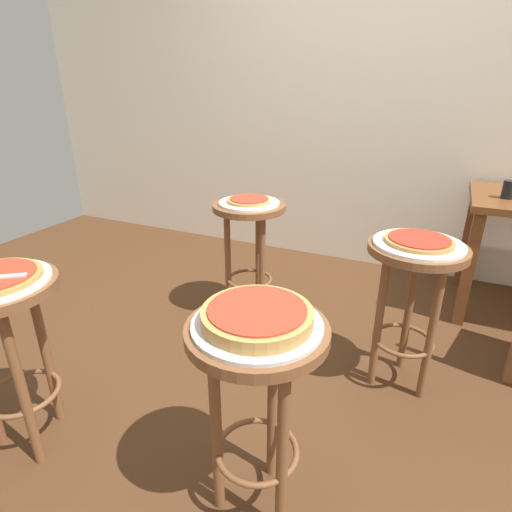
{
  "coord_description": "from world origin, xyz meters",
  "views": [
    {
      "loc": [
        0.51,
        -1.53,
        1.33
      ],
      "look_at": [
        -0.18,
        -0.02,
        0.63
      ],
      "focal_mm": 29.04,
      "sensor_mm": 36.0,
      "label": 1
    }
  ],
  "objects_px": {
    "stool_foreground": "(5,328)",
    "serving_plate_leftside": "(419,244)",
    "serving_plate_rear": "(249,203)",
    "pizza_rear": "(249,200)",
    "serving_plate_middle": "(257,324)",
    "cup_near_edge": "(509,190)",
    "pizza_leftside": "(419,240)",
    "stool_leftside": "(412,283)",
    "stool_rear": "(249,234)",
    "stool_middle": "(257,377)",
    "pizza_middle": "(257,316)"
  },
  "relations": [
    {
      "from": "pizza_middle",
      "to": "stool_leftside",
      "type": "distance_m",
      "value": 0.94
    },
    {
      "from": "stool_foreground",
      "to": "stool_middle",
      "type": "distance_m",
      "value": 0.94
    },
    {
      "from": "pizza_rear",
      "to": "serving_plate_leftside",
      "type": "bearing_deg",
      "value": -16.85
    },
    {
      "from": "serving_plate_leftside",
      "to": "stool_rear",
      "type": "height_order",
      "value": "serving_plate_leftside"
    },
    {
      "from": "pizza_rear",
      "to": "stool_middle",
      "type": "bearing_deg",
      "value": -63.34
    },
    {
      "from": "serving_plate_leftside",
      "to": "stool_rear",
      "type": "bearing_deg",
      "value": 163.15
    },
    {
      "from": "serving_plate_rear",
      "to": "pizza_middle",
      "type": "bearing_deg",
      "value": -63.34
    },
    {
      "from": "stool_foreground",
      "to": "cup_near_edge",
      "type": "xyz_separation_m",
      "value": [
        1.67,
        1.89,
        0.25
      ]
    },
    {
      "from": "serving_plate_middle",
      "to": "serving_plate_rear",
      "type": "height_order",
      "value": "same"
    },
    {
      "from": "pizza_middle",
      "to": "serving_plate_leftside",
      "type": "relative_size",
      "value": 0.84
    },
    {
      "from": "pizza_leftside",
      "to": "pizza_rear",
      "type": "height_order",
      "value": "same"
    },
    {
      "from": "pizza_middle",
      "to": "stool_middle",
      "type": "bearing_deg",
      "value": 0.0
    },
    {
      "from": "serving_plate_middle",
      "to": "stool_rear",
      "type": "relative_size",
      "value": 0.53
    },
    {
      "from": "stool_middle",
      "to": "pizza_rear",
      "type": "xyz_separation_m",
      "value": [
        -0.57,
        1.13,
        0.2
      ]
    },
    {
      "from": "pizza_leftside",
      "to": "cup_near_edge",
      "type": "xyz_separation_m",
      "value": [
        0.39,
        0.91,
        0.05
      ]
    },
    {
      "from": "stool_foreground",
      "to": "serving_plate_rear",
      "type": "height_order",
      "value": "serving_plate_rear"
    },
    {
      "from": "stool_leftside",
      "to": "pizza_rear",
      "type": "height_order",
      "value": "pizza_rear"
    },
    {
      "from": "stool_middle",
      "to": "pizza_leftside",
      "type": "relative_size",
      "value": 2.5
    },
    {
      "from": "stool_rear",
      "to": "stool_middle",
      "type": "bearing_deg",
      "value": -63.34
    },
    {
      "from": "stool_leftside",
      "to": "pizza_rear",
      "type": "distance_m",
      "value": 0.98
    },
    {
      "from": "pizza_rear",
      "to": "stool_leftside",
      "type": "bearing_deg",
      "value": -16.85
    },
    {
      "from": "pizza_middle",
      "to": "pizza_leftside",
      "type": "xyz_separation_m",
      "value": [
        0.35,
        0.85,
        -0.01
      ]
    },
    {
      "from": "serving_plate_middle",
      "to": "serving_plate_rear",
      "type": "relative_size",
      "value": 1.09
    },
    {
      "from": "pizza_leftside",
      "to": "stool_rear",
      "type": "bearing_deg",
      "value": 163.15
    },
    {
      "from": "pizza_middle",
      "to": "cup_near_edge",
      "type": "bearing_deg",
      "value": 67.09
    },
    {
      "from": "cup_near_edge",
      "to": "stool_middle",
      "type": "bearing_deg",
      "value": -112.91
    },
    {
      "from": "serving_plate_rear",
      "to": "pizza_rear",
      "type": "relative_size",
      "value": 1.4
    },
    {
      "from": "stool_leftside",
      "to": "serving_plate_leftside",
      "type": "height_order",
      "value": "serving_plate_leftside"
    },
    {
      "from": "serving_plate_middle",
      "to": "stool_leftside",
      "type": "relative_size",
      "value": 0.53
    },
    {
      "from": "serving_plate_rear",
      "to": "pizza_leftside",
      "type": "bearing_deg",
      "value": -16.85
    },
    {
      "from": "stool_middle",
      "to": "stool_rear",
      "type": "distance_m",
      "value": 1.26
    },
    {
      "from": "serving_plate_middle",
      "to": "pizza_middle",
      "type": "distance_m",
      "value": 0.03
    },
    {
      "from": "stool_foreground",
      "to": "pizza_leftside",
      "type": "height_order",
      "value": "pizza_leftside"
    },
    {
      "from": "pizza_rear",
      "to": "pizza_middle",
      "type": "bearing_deg",
      "value": -63.34
    },
    {
      "from": "serving_plate_leftside",
      "to": "pizza_leftside",
      "type": "distance_m",
      "value": 0.02
    },
    {
      "from": "serving_plate_middle",
      "to": "cup_near_edge",
      "type": "height_order",
      "value": "cup_near_edge"
    },
    {
      "from": "stool_leftside",
      "to": "serving_plate_middle",
      "type": "bearing_deg",
      "value": -112.68
    },
    {
      "from": "stool_rear",
      "to": "pizza_rear",
      "type": "bearing_deg",
      "value": 90.0
    },
    {
      "from": "stool_rear",
      "to": "pizza_leftside",
      "type": "bearing_deg",
      "value": -16.85
    },
    {
      "from": "serving_plate_middle",
      "to": "pizza_leftside",
      "type": "relative_size",
      "value": 1.32
    },
    {
      "from": "cup_near_edge",
      "to": "pizza_leftside",
      "type": "bearing_deg",
      "value": -113.13
    },
    {
      "from": "stool_middle",
      "to": "pizza_rear",
      "type": "bearing_deg",
      "value": 116.66
    },
    {
      "from": "pizza_middle",
      "to": "serving_plate_leftside",
      "type": "height_order",
      "value": "pizza_middle"
    },
    {
      "from": "pizza_leftside",
      "to": "pizza_rear",
      "type": "bearing_deg",
      "value": 163.15
    },
    {
      "from": "stool_foreground",
      "to": "serving_plate_rear",
      "type": "relative_size",
      "value": 2.06
    },
    {
      "from": "stool_foreground",
      "to": "cup_near_edge",
      "type": "relative_size",
      "value": 6.98
    },
    {
      "from": "stool_middle",
      "to": "serving_plate_middle",
      "type": "xyz_separation_m",
      "value": [
        0.0,
        -0.0,
        0.18
      ]
    },
    {
      "from": "stool_foreground",
      "to": "stool_leftside",
      "type": "relative_size",
      "value": 1.0
    },
    {
      "from": "stool_foreground",
      "to": "serving_plate_leftside",
      "type": "relative_size",
      "value": 1.89
    },
    {
      "from": "stool_middle",
      "to": "cup_near_edge",
      "type": "xyz_separation_m",
      "value": [
        0.74,
        1.76,
        0.25
      ]
    }
  ]
}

